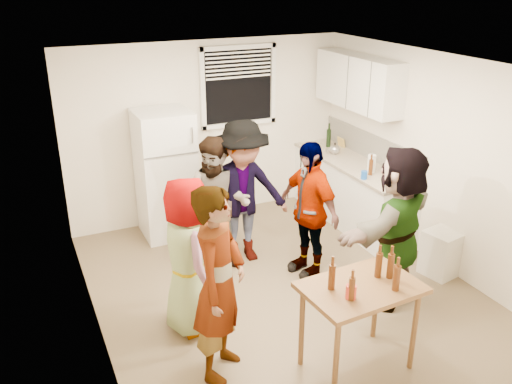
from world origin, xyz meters
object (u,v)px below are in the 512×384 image
guest_orange (390,298)px  trash_bin (441,255)px  guest_stripe (222,368)px  guest_back_left (220,265)px  serving_table (355,365)px  red_cup (350,298)px  guest_grey (191,325)px  guest_back_right (243,259)px  wine_bottle (328,147)px  beer_bottle_table (351,300)px  blue_cup (364,179)px  beer_bottle_counter (370,175)px  guest_black (306,271)px  kettle (334,154)px  refrigerator (166,174)px

guest_orange → trash_bin: bearing=167.9°
guest_stripe → guest_back_left: bearing=20.6°
serving_table → red_cup: 0.88m
guest_grey → guest_back_right: (1.03, 1.04, 0.00)m
wine_bottle → red_cup: wine_bottle is taller
beer_bottle_table → blue_cup: bearing=52.7°
beer_bottle_counter → guest_orange: 1.72m
wine_bottle → guest_back_left: wine_bottle is taller
guest_back_right → guest_black: 0.82m
kettle → trash_bin: kettle is taller
kettle → red_cup: kettle is taller
refrigerator → guest_orange: refrigerator is taller
wine_bottle → guest_black: bearing=-127.7°
kettle → wine_bottle: size_ratio=0.80×
refrigerator → red_cup: size_ratio=14.28×
trash_bin → serving_table: bearing=-153.0°
refrigerator → guest_black: bearing=-54.8°
wine_bottle → guest_back_right: wine_bottle is taller
kettle → guest_orange: kettle is taller
kettle → red_cup: (-1.83, -3.13, -0.05)m
beer_bottle_table → guest_back_right: 2.53m
refrigerator → guest_stripe: (-0.36, -2.88, -0.85)m
refrigerator → guest_grey: size_ratio=1.06×
wine_bottle → guest_back_left: size_ratio=0.16×
blue_cup → guest_black: 1.39m
red_cup → guest_black: 2.06m
guest_black → guest_back_left: bearing=-132.3°
wine_bottle → guest_stripe: 4.15m
beer_bottle_counter → guest_black: (-1.16, -0.43, -0.90)m
beer_bottle_table → guest_grey: (-0.96, 1.34, -0.85)m
refrigerator → beer_bottle_counter: size_ratio=8.34×
kettle → guest_back_left: 2.42m
blue_cup → beer_bottle_counter: bearing=28.5°
trash_bin → guest_grey: 3.02m
serving_table → guest_orange: serving_table is taller
guest_back_left → beer_bottle_counter: bearing=30.2°
refrigerator → guest_grey: (-0.40, -2.15, -0.85)m
refrigerator → guest_stripe: 3.02m
blue_cup → guest_orange: bearing=-110.0°
red_cup → guest_back_left: (-0.27, 2.34, -0.85)m
refrigerator → kettle: 2.42m
beer_bottle_counter → red_cup: size_ratio=1.71×
guest_stripe → guest_orange: size_ratio=1.02×
beer_bottle_table → guest_back_left: (-0.26, 2.36, -0.85)m
guest_stripe → refrigerator: bearing=34.1°
serving_table → guest_black: serving_table is taller
serving_table → guest_back_left: bearing=101.7°
red_cup → guest_stripe: (-0.93, 0.59, -0.85)m
guest_back_left → guest_black: 1.06m
beer_bottle_counter → guest_grey: beer_bottle_counter is taller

